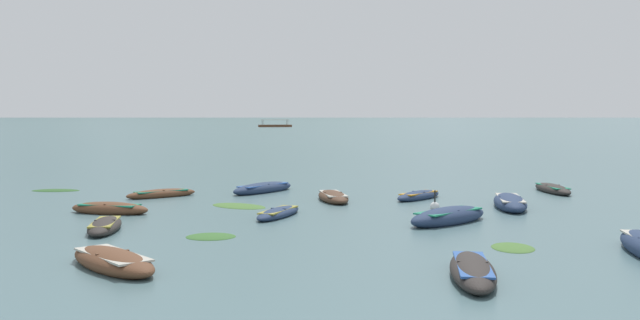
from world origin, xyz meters
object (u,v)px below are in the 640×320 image
(rowboat_9, at_px, (263,188))
(rowboat_11, at_px, (278,213))
(rowboat_4, at_px, (448,217))
(rowboat_6, at_px, (472,271))
(rowboat_7, at_px, (110,209))
(rowboat_12, at_px, (333,197))
(rowboat_3, at_px, (552,189))
(rowboat_8, at_px, (105,226))
(rowboat_10, at_px, (161,194))
(rowboat_0, at_px, (419,196))
(rowboat_1, at_px, (510,203))
(rowboat_5, at_px, (113,261))
(ferry_1, at_px, (275,126))
(mooring_buoy, at_px, (435,206))

(rowboat_9, relative_size, rowboat_11, 1.18)
(rowboat_4, xyz_separation_m, rowboat_11, (-6.15, 1.51, -0.09))
(rowboat_6, distance_m, rowboat_7, 15.89)
(rowboat_11, distance_m, rowboat_12, 5.23)
(rowboat_3, height_order, rowboat_7, rowboat_7)
(rowboat_8, distance_m, rowboat_10, 9.31)
(rowboat_0, distance_m, rowboat_1, 4.45)
(rowboat_3, bearing_deg, rowboat_0, -158.50)
(rowboat_9, bearing_deg, rowboat_0, -20.92)
(rowboat_5, xyz_separation_m, rowboat_7, (-3.03, 9.63, -0.01))
(rowboat_10, bearing_deg, ferry_1, 92.14)
(rowboat_11, height_order, rowboat_12, rowboat_12)
(rowboat_12, bearing_deg, rowboat_5, -113.05)
(rowboat_9, height_order, rowboat_10, rowboat_9)
(rowboat_3, xyz_separation_m, rowboat_4, (-6.98, -9.68, 0.06))
(rowboat_6, bearing_deg, ferry_1, 95.05)
(rowboat_3, height_order, rowboat_6, rowboat_6)
(rowboat_5, height_order, rowboat_10, rowboat_5)
(rowboat_1, distance_m, rowboat_4, 5.16)
(rowboat_7, xyz_separation_m, mooring_buoy, (12.91, 1.32, -0.08))
(rowboat_9, bearing_deg, rowboat_6, -70.39)
(rowboat_0, relative_size, rowboat_9, 0.76)
(rowboat_1, xyz_separation_m, rowboat_10, (-15.27, 3.67, -0.06))
(rowboat_8, height_order, rowboat_12, rowboat_12)
(rowboat_0, distance_m, rowboat_10, 11.94)
(ferry_1, bearing_deg, rowboat_12, -85.46)
(rowboat_4, bearing_deg, rowboat_6, -96.82)
(rowboat_9, bearing_deg, rowboat_5, -97.90)
(rowboat_6, distance_m, rowboat_8, 12.62)
(rowboat_1, relative_size, rowboat_4, 1.20)
(rowboat_4, bearing_deg, rowboat_3, 54.21)
(rowboat_12, relative_size, mooring_buoy, 4.31)
(rowboat_5, bearing_deg, rowboat_3, 45.36)
(rowboat_4, relative_size, rowboat_11, 1.08)
(rowboat_12, bearing_deg, rowboat_10, 170.24)
(rowboat_4, bearing_deg, rowboat_8, -171.97)
(rowboat_4, relative_size, rowboat_12, 1.01)
(rowboat_10, bearing_deg, rowboat_3, 6.08)
(rowboat_5, xyz_separation_m, ferry_1, (-9.25, 202.79, 0.26))
(rowboat_4, height_order, rowboat_5, rowboat_4)
(rowboat_1, relative_size, mooring_buoy, 5.18)
(rowboat_1, height_order, rowboat_5, rowboat_1)
(rowboat_0, xyz_separation_m, ferry_1, (-18.93, 188.62, 0.30))
(rowboat_4, xyz_separation_m, mooring_buoy, (0.12, 3.68, -0.13))
(rowboat_6, xyz_separation_m, mooring_buoy, (1.12, 11.98, -0.08))
(rowboat_10, bearing_deg, rowboat_8, -88.33)
(rowboat_10, relative_size, rowboat_11, 0.93)
(rowboat_7, distance_m, rowboat_11, 6.69)
(rowboat_4, relative_size, rowboat_9, 0.92)
(rowboat_5, relative_size, ferry_1, 0.34)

